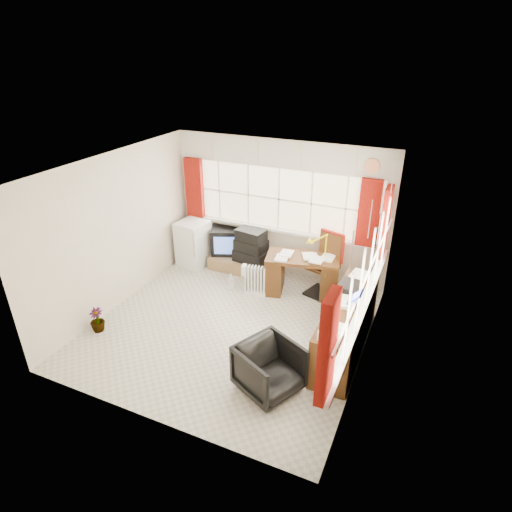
% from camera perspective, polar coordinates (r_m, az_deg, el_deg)
% --- Properties ---
extents(ground, '(4.00, 4.00, 0.00)m').
position_cam_1_polar(ground, '(6.73, -3.39, -9.36)').
color(ground, beige).
rests_on(ground, ground).
extents(room_walls, '(4.00, 4.00, 4.00)m').
position_cam_1_polar(room_walls, '(5.98, -3.77, 2.35)').
color(room_walls, beige).
rests_on(room_walls, ground).
extents(window_back, '(3.70, 0.12, 3.60)m').
position_cam_1_polar(window_back, '(7.82, 2.92, 4.01)').
color(window_back, '#FFF1C9').
rests_on(window_back, room_walls).
extents(window_right, '(0.12, 3.70, 3.60)m').
position_cam_1_polar(window_right, '(5.71, 14.12, -6.10)').
color(window_right, '#FFF1C9').
rests_on(window_right, room_walls).
extents(curtains, '(3.83, 3.83, 1.15)m').
position_cam_1_polar(curtains, '(6.46, 7.38, 3.69)').
color(curtains, maroon).
rests_on(curtains, room_walls).
extents(overhead_cabinets, '(3.98, 3.98, 0.48)m').
position_cam_1_polar(overhead_cabinets, '(6.24, 8.45, 10.52)').
color(overhead_cabinets, silver).
rests_on(overhead_cabinets, room_walls).
extents(desk, '(1.33, 0.87, 0.74)m').
position_cam_1_polar(desk, '(7.40, 6.14, -2.25)').
color(desk, '#562D14').
rests_on(desk, ground).
extents(desk_lamp, '(0.16, 0.14, 0.45)m').
position_cam_1_polar(desk_lamp, '(7.13, 9.35, 1.96)').
color(desk_lamp, yellow).
rests_on(desk_lamp, desk).
extents(task_chair, '(0.59, 0.61, 1.11)m').
position_cam_1_polar(task_chair, '(7.40, 9.45, -0.75)').
color(task_chair, black).
rests_on(task_chair, ground).
extents(office_chair, '(0.95, 0.94, 0.66)m').
position_cam_1_polar(office_chair, '(5.48, 1.79, -14.79)').
color(office_chair, black).
rests_on(office_chair, ground).
extents(radiator, '(0.39, 0.21, 0.56)m').
position_cam_1_polar(radiator, '(7.38, -0.09, -3.68)').
color(radiator, white).
rests_on(radiator, ground).
extents(credenza, '(0.50, 2.00, 0.85)m').
position_cam_1_polar(credenza, '(6.20, 11.95, -9.11)').
color(credenza, '#562D14').
rests_on(credenza, ground).
extents(file_tray, '(0.32, 0.39, 0.12)m').
position_cam_1_polar(file_tray, '(6.28, 12.37, -4.09)').
color(file_tray, black).
rests_on(file_tray, credenza).
extents(tv_bench, '(1.40, 0.50, 0.25)m').
position_cam_1_polar(tv_bench, '(8.18, -1.38, -1.23)').
color(tv_bench, '#AA8055').
rests_on(tv_bench, ground).
extents(crt_tv, '(0.71, 0.68, 0.51)m').
position_cam_1_polar(crt_tv, '(8.33, -3.95, 2.15)').
color(crt_tv, black).
rests_on(crt_tv, tv_bench).
extents(hifi_stack, '(0.67, 0.49, 0.64)m').
position_cam_1_polar(hifi_stack, '(7.93, -0.66, 1.27)').
color(hifi_stack, black).
rests_on(hifi_stack, tv_bench).
extents(mini_fridge, '(0.60, 0.60, 0.90)m').
position_cam_1_polar(mini_fridge, '(8.38, -8.35, 1.62)').
color(mini_fridge, white).
rests_on(mini_fridge, ground).
extents(spray_bottle_a, '(0.13, 0.13, 0.30)m').
position_cam_1_polar(spray_bottle_a, '(7.60, -3.34, -3.41)').
color(spray_bottle_a, silver).
rests_on(spray_bottle_a, ground).
extents(spray_bottle_b, '(0.12, 0.12, 0.20)m').
position_cam_1_polar(spray_bottle_b, '(8.00, 1.56, -2.14)').
color(spray_bottle_b, '#96E0CF').
rests_on(spray_bottle_b, ground).
extents(flower_vase, '(0.24, 0.24, 0.39)m').
position_cam_1_polar(flower_vase, '(6.96, -20.43, -7.98)').
color(flower_vase, black).
rests_on(flower_vase, ground).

